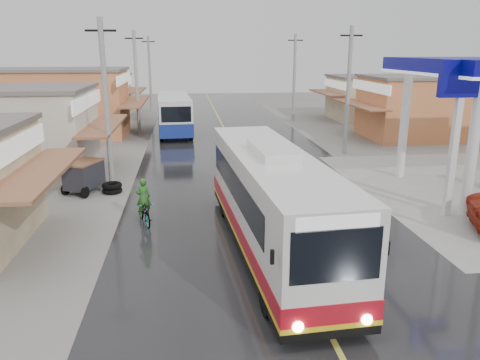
{
  "coord_description": "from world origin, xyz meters",
  "views": [
    {
      "loc": [
        -3.26,
        -13.97,
        6.55
      ],
      "look_at": [
        -1.24,
        3.36,
        1.69
      ],
      "focal_mm": 35.0,
      "sensor_mm": 36.0,
      "label": 1
    }
  ],
  "objects": [
    {
      "name": "coach_bus",
      "position": [
        -0.53,
        0.56,
        1.73
      ],
      "size": [
        3.27,
        11.59,
        3.58
      ],
      "rotation": [
        0.0,
        0.0,
        0.06
      ],
      "color": "silver",
      "rests_on": "road"
    },
    {
      "name": "ground",
      "position": [
        0.0,
        0.0,
        0.0
      ],
      "size": [
        120.0,
        120.0,
        0.0
      ],
      "primitive_type": "plane",
      "color": "slate",
      "rests_on": "ground"
    },
    {
      "name": "road",
      "position": [
        0.0,
        15.0,
        0.01
      ],
      "size": [
        12.0,
        90.0,
        0.02
      ],
      "primitive_type": "cube",
      "color": "black",
      "rests_on": "ground"
    },
    {
      "name": "tricycle_near",
      "position": [
        -8.14,
        8.07,
        0.87
      ],
      "size": [
        1.9,
        2.31,
        1.52
      ],
      "rotation": [
        0.0,
        0.0,
        -0.4
      ],
      "color": "#26262D",
      "rests_on": "ground"
    },
    {
      "name": "tyre_stack",
      "position": [
        -6.83,
        7.83,
        0.24
      ],
      "size": [
        0.94,
        0.94,
        0.48
      ],
      "color": "black",
      "rests_on": "ground"
    },
    {
      "name": "centre_line",
      "position": [
        0.0,
        15.0,
        0.02
      ],
      "size": [
        0.15,
        90.0,
        0.01
      ],
      "primitive_type": "cube",
      "color": "#D8CC4C",
      "rests_on": "road"
    },
    {
      "name": "utility_poles_left",
      "position": [
        -7.0,
        16.0,
        0.0
      ],
      "size": [
        1.6,
        50.0,
        8.0
      ],
      "primitive_type": null,
      "color": "gray",
      "rests_on": "ground"
    },
    {
      "name": "utility_poles_right",
      "position": [
        7.0,
        15.0,
        0.0
      ],
      "size": [
        1.6,
        36.0,
        8.0
      ],
      "primitive_type": null,
      "color": "gray",
      "rests_on": "ground"
    },
    {
      "name": "cyclist",
      "position": [
        -4.97,
        3.49,
        0.62
      ],
      "size": [
        1.1,
        1.84,
        1.87
      ],
      "rotation": [
        0.0,
        0.0,
        0.31
      ],
      "color": "black",
      "rests_on": "ground"
    },
    {
      "name": "shopfronts_left",
      "position": [
        -13.0,
        18.0,
        0.0
      ],
      "size": [
        11.0,
        44.0,
        5.2
      ],
      "primitive_type": null,
      "color": "tan",
      "rests_on": "ground"
    },
    {
      "name": "second_bus",
      "position": [
        -4.19,
        23.95,
        1.63
      ],
      "size": [
        2.99,
        9.25,
        3.03
      ],
      "rotation": [
        0.0,
        0.0,
        0.06
      ],
      "color": "silver",
      "rests_on": "road"
    }
  ]
}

